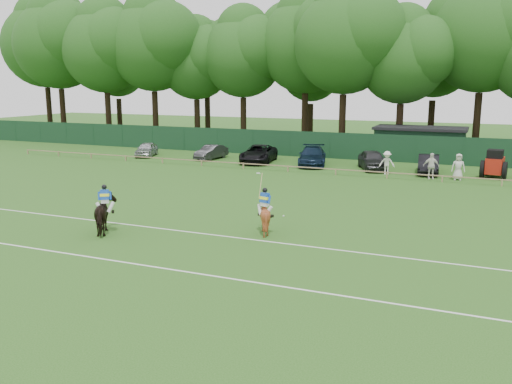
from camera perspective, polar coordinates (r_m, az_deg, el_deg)
The scene contains 21 objects.
ground at distance 26.99m, azimuth -3.47°, elevation -4.01°, with size 160.00×160.00×0.00m, color #1E4C14.
horse_dark at distance 27.17m, azimuth -15.54°, elevation -2.26°, with size 1.02×2.24×1.89m, color black.
horse_chestnut at distance 26.24m, azimuth 0.93°, elevation -2.54°, with size 1.36×1.53×1.69m, color brown.
sedan_silver at distance 54.57m, azimuth -11.44°, elevation 4.43°, with size 1.62×4.02×1.37m, color #AFB1B4.
sedan_grey at distance 51.69m, azimuth -4.74°, elevation 4.21°, with size 1.40×4.02×1.33m, color #2A2B2C.
suv_black at distance 49.37m, azimuth 0.26°, elevation 4.04°, with size 2.61×5.65×1.57m, color black.
sedan_navy at distance 47.88m, azimuth 5.95°, elevation 3.78°, with size 2.28×5.61×1.63m, color #101E32.
hatch_grey at distance 46.38m, azimuth 12.17°, elevation 3.32°, with size 1.90×4.71×1.60m, color #2D2D2F.
estate_black at distance 45.52m, azimuth 17.69°, elevation 2.81°, with size 1.58×4.52×1.49m, color black.
spectator_left at distance 44.09m, azimuth 13.61°, elevation 3.00°, with size 1.20×0.69×1.86m, color silver.
spectator_mid at distance 42.90m, azimuth 17.95°, elevation 2.61°, with size 1.16×0.48×1.97m, color silver.
spectator_right at distance 43.12m, azimuth 20.52°, elevation 2.49°, with size 0.97×0.63×1.98m, color beige.
rider_dark at distance 26.98m, azimuth -15.64°, elevation -0.59°, with size 0.84×0.66×1.41m.
rider_chestnut at distance 26.06m, azimuth 0.91°, elevation -0.92°, with size 0.92×0.72×2.05m.
polo_ball at distance 29.54m, azimuth 2.91°, elevation -2.54°, with size 0.09×0.09×0.09m, color silver.
pitch_lines at distance 24.04m, azimuth -7.18°, elevation -6.03°, with size 60.00×5.10×0.01m.
pitch_rail at distance 43.41m, azimuth 7.12°, elevation 2.46°, with size 62.10×0.10×0.50m.
perimeter_fence at distance 51.94m, azimuth 9.87°, elevation 4.76°, with size 92.08×0.08×2.50m.
utility_shed at distance 53.87m, azimuth 16.87°, elevation 4.98°, with size 8.40×4.40×3.04m.
tree_row at distance 59.50m, azimuth 13.48°, elevation 4.25°, with size 96.00×12.00×21.00m, color #26561C, non-canonical shape.
tractor at distance 45.07m, azimuth 23.82°, elevation 2.66°, with size 2.02×2.78×2.20m.
Camera 1 is at (11.60, -23.28, 7.22)m, focal length 38.00 mm.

